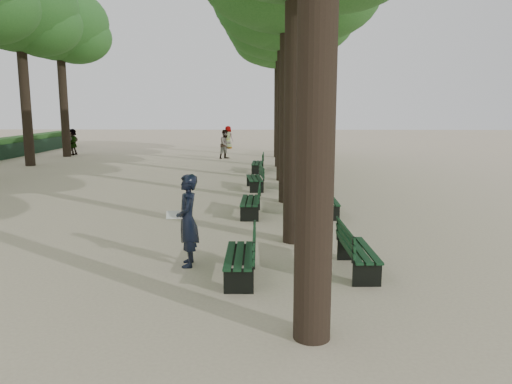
{
  "coord_description": "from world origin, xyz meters",
  "views": [
    {
      "loc": [
        0.88,
        -8.54,
        3.2
      ],
      "look_at": [
        0.6,
        3.0,
        1.2
      ],
      "focal_mm": 35.0,
      "sensor_mm": 36.0,
      "label": 1
    }
  ],
  "objects": [
    {
      "name": "pedestrian_b",
      "position": [
        2.79,
        23.61,
        0.88
      ],
      "size": [
        0.92,
        1.14,
        1.76
      ],
      "primitive_type": "imported",
      "rotation": [
        0.0,
        0.0,
        2.15
      ],
      "color": "#262628",
      "rests_on": "ground"
    },
    {
      "name": "bench_right_3",
      "position": [
        2.63,
        15.91,
        0.27
      ],
      "size": [
        0.78,
        1.85,
        0.92
      ],
      "color": "black",
      "rests_on": "ground"
    },
    {
      "name": "bench_left_1",
      "position": [
        0.37,
        5.87,
        0.27
      ],
      "size": [
        0.58,
        1.8,
        0.92
      ],
      "color": "black",
      "rests_on": "ground"
    },
    {
      "name": "tree_central_5",
      "position": [
        1.5,
        23.0,
        7.65
      ],
      "size": [
        6.0,
        6.0,
        9.95
      ],
      "color": "#33261C",
      "rests_on": "ground"
    },
    {
      "name": "tree_central_4",
      "position": [
        1.5,
        18.0,
        7.65
      ],
      "size": [
        6.0,
        6.0,
        9.95
      ],
      "color": "#33261C",
      "rests_on": "ground"
    },
    {
      "name": "ground",
      "position": [
        0.0,
        0.0,
        0.0
      ],
      "size": [
        120.0,
        120.0,
        0.0
      ],
      "primitive_type": "plane",
      "color": "beige",
      "rests_on": "ground"
    },
    {
      "name": "bench_right_2",
      "position": [
        2.63,
        10.49,
        0.27
      ],
      "size": [
        0.77,
        1.85,
        0.92
      ],
      "color": "black",
      "rests_on": "ground"
    },
    {
      "name": "man_with_map",
      "position": [
        -0.73,
        1.15,
        0.93
      ],
      "size": [
        0.67,
        0.79,
        1.87
      ],
      "color": "black",
      "rests_on": "ground"
    },
    {
      "name": "tree_far_4",
      "position": [
        -12.0,
        18.0,
        8.14
      ],
      "size": [
        6.0,
        6.0,
        10.45
      ],
      "color": "#33261C",
      "rests_on": "ground"
    },
    {
      "name": "pedestrian_e",
      "position": [
        -11.98,
        24.0,
        0.87
      ],
      "size": [
        0.59,
        1.64,
        1.73
      ],
      "primitive_type": "imported",
      "rotation": [
        0.0,
        0.0,
        4.56
      ],
      "color": "#262628",
      "rests_on": "ground"
    },
    {
      "name": "tree_far_5",
      "position": [
        -12.0,
        23.0,
        8.14
      ],
      "size": [
        6.0,
        6.0,
        10.45
      ],
      "color": "#33261C",
      "rests_on": "ground"
    },
    {
      "name": "bench_left_0",
      "position": [
        0.37,
        0.41,
        0.27
      ],
      "size": [
        0.6,
        1.81,
        0.92
      ],
      "color": "black",
      "rests_on": "ground"
    },
    {
      "name": "pedestrian_a",
      "position": [
        -1.73,
        21.95,
        0.88
      ],
      "size": [
        0.86,
        0.85,
        1.77
      ],
      "primitive_type": "imported",
      "rotation": [
        0.0,
        0.0,
        0.76
      ],
      "color": "#262628",
      "rests_on": "ground"
    },
    {
      "name": "bench_right_1",
      "position": [
        2.63,
        6.0,
        0.27
      ],
      "size": [
        0.59,
        1.81,
        0.92
      ],
      "color": "black",
      "rests_on": "ground"
    },
    {
      "name": "bench_left_2",
      "position": [
        0.37,
        10.52,
        0.27
      ],
      "size": [
        0.77,
        1.85,
        0.92
      ],
      "color": "black",
      "rests_on": "ground"
    },
    {
      "name": "pedestrian_d",
      "position": [
        -2.17,
        29.39,
        0.85
      ],
      "size": [
        0.87,
        0.76,
        1.7
      ],
      "primitive_type": "imported",
      "rotation": [
        0.0,
        0.0,
        2.53
      ],
      "color": "#262628",
      "rests_on": "ground"
    },
    {
      "name": "pedestrian_c",
      "position": [
        2.57,
        25.51,
        0.95
      ],
      "size": [
        1.17,
        0.81,
        1.91
      ],
      "primitive_type": "imported",
      "rotation": [
        0.0,
        0.0,
        0.43
      ],
      "color": "#262628",
      "rests_on": "ground"
    },
    {
      "name": "bench_left_3",
      "position": [
        0.37,
        15.69,
        0.27
      ],
      "size": [
        0.6,
        1.81,
        0.92
      ],
      "color": "black",
      "rests_on": "ground"
    },
    {
      "name": "bench_right_0",
      "position": [
        2.63,
        0.81,
        0.27
      ],
      "size": [
        0.64,
        1.82,
        0.92
      ],
      "color": "black",
      "rests_on": "ground"
    }
  ]
}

